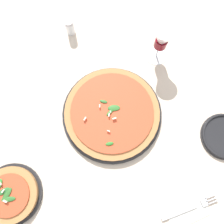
{
  "coord_description": "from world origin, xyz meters",
  "views": [
    {
      "loc": [
        -0.08,
        -0.16,
        0.76
      ],
      "look_at": [
        0.03,
        0.01,
        0.03
      ],
      "focal_mm": 35.0,
      "sensor_mm": 36.0,
      "label": 1
    }
  ],
  "objects_px": {
    "pizza_personal_side": "(11,194)",
    "side_plate_white": "(224,136)",
    "pizza_arugula_main": "(112,113)",
    "wine_glass": "(162,39)",
    "shaker_pepper": "(70,27)",
    "fork": "(189,208)"
  },
  "relations": [
    {
      "from": "pizza_arugula_main",
      "to": "pizza_personal_side",
      "type": "relative_size",
      "value": 1.8
    },
    {
      "from": "pizza_personal_side",
      "to": "side_plate_white",
      "type": "xyz_separation_m",
      "value": [
        0.69,
        -0.25,
        -0.01
      ]
    },
    {
      "from": "pizza_personal_side",
      "to": "shaker_pepper",
      "type": "relative_size",
      "value": 2.92
    },
    {
      "from": "pizza_arugula_main",
      "to": "fork",
      "type": "height_order",
      "value": "pizza_arugula_main"
    },
    {
      "from": "fork",
      "to": "side_plate_white",
      "type": "relative_size",
      "value": 1.17
    },
    {
      "from": "pizza_arugula_main",
      "to": "wine_glass",
      "type": "distance_m",
      "value": 0.3
    },
    {
      "from": "fork",
      "to": "shaker_pepper",
      "type": "height_order",
      "value": "shaker_pepper"
    },
    {
      "from": "pizza_personal_side",
      "to": "wine_glass",
      "type": "distance_m",
      "value": 0.71
    },
    {
      "from": "pizza_personal_side",
      "to": "side_plate_white",
      "type": "height_order",
      "value": "pizza_personal_side"
    },
    {
      "from": "pizza_personal_side",
      "to": "shaker_pepper",
      "type": "distance_m",
      "value": 0.63
    },
    {
      "from": "fork",
      "to": "side_plate_white",
      "type": "height_order",
      "value": "side_plate_white"
    },
    {
      "from": "pizza_personal_side",
      "to": "wine_glass",
      "type": "xyz_separation_m",
      "value": [
        0.69,
        0.13,
        0.09
      ]
    },
    {
      "from": "wine_glass",
      "to": "shaker_pepper",
      "type": "xyz_separation_m",
      "value": [
        -0.22,
        0.27,
        -0.07
      ]
    },
    {
      "from": "pizza_personal_side",
      "to": "side_plate_white",
      "type": "bearing_deg",
      "value": -19.87
    },
    {
      "from": "fork",
      "to": "shaker_pepper",
      "type": "bearing_deg",
      "value": 102.68
    },
    {
      "from": "pizza_personal_side",
      "to": "fork",
      "type": "xyz_separation_m",
      "value": [
        0.45,
        -0.36,
        -0.01
      ]
    },
    {
      "from": "pizza_arugula_main",
      "to": "fork",
      "type": "distance_m",
      "value": 0.4
    },
    {
      "from": "pizza_arugula_main",
      "to": "shaker_pepper",
      "type": "distance_m",
      "value": 0.38
    },
    {
      "from": "pizza_arugula_main",
      "to": "pizza_personal_side",
      "type": "xyz_separation_m",
      "value": [
        -0.42,
        -0.04,
        -0.0
      ]
    },
    {
      "from": "pizza_arugula_main",
      "to": "side_plate_white",
      "type": "relative_size",
      "value": 2.18
    },
    {
      "from": "wine_glass",
      "to": "side_plate_white",
      "type": "bearing_deg",
      "value": -90.06
    },
    {
      "from": "pizza_arugula_main",
      "to": "side_plate_white",
      "type": "height_order",
      "value": "pizza_arugula_main"
    }
  ]
}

